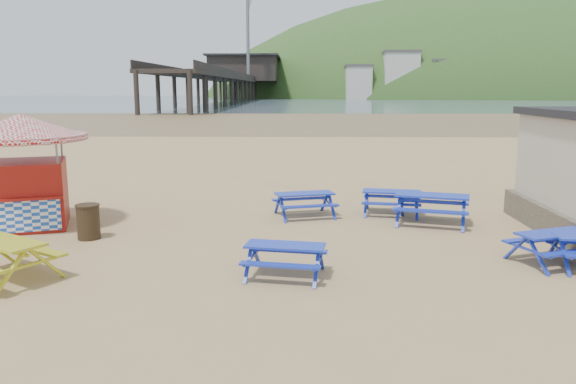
{
  "coord_description": "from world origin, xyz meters",
  "views": [
    {
      "loc": [
        0.63,
        -12.88,
        3.67
      ],
      "look_at": [
        0.36,
        1.5,
        1.0
      ],
      "focal_mm": 35.0,
      "sensor_mm": 36.0,
      "label": 1
    }
  ],
  "objects_px": {
    "picnic_table_blue_a": "(305,205)",
    "litter_bin": "(88,221)",
    "picnic_table_yellow": "(3,260)",
    "picnic_table_blue_b": "(431,209)",
    "ice_cream_kiosk": "(23,156)"
  },
  "relations": [
    {
      "from": "picnic_table_blue_a",
      "to": "litter_bin",
      "type": "height_order",
      "value": "litter_bin"
    },
    {
      "from": "picnic_table_yellow",
      "to": "litter_bin",
      "type": "height_order",
      "value": "litter_bin"
    },
    {
      "from": "picnic_table_blue_b",
      "to": "picnic_table_yellow",
      "type": "height_order",
      "value": "picnic_table_blue_b"
    },
    {
      "from": "picnic_table_yellow",
      "to": "picnic_table_blue_b",
      "type": "bearing_deg",
      "value": 58.61
    },
    {
      "from": "picnic_table_yellow",
      "to": "litter_bin",
      "type": "distance_m",
      "value": 3.09
    },
    {
      "from": "picnic_table_blue_b",
      "to": "litter_bin",
      "type": "xyz_separation_m",
      "value": [
        -8.81,
        -1.73,
        0.03
      ]
    },
    {
      "from": "picnic_table_yellow",
      "to": "ice_cream_kiosk",
      "type": "bearing_deg",
      "value": 141.45
    },
    {
      "from": "litter_bin",
      "to": "picnic_table_blue_a",
      "type": "bearing_deg",
      "value": 25.52
    },
    {
      "from": "picnic_table_blue_a",
      "to": "picnic_table_blue_b",
      "type": "height_order",
      "value": "picnic_table_blue_b"
    },
    {
      "from": "picnic_table_blue_a",
      "to": "picnic_table_blue_b",
      "type": "bearing_deg",
      "value": -28.62
    },
    {
      "from": "picnic_table_yellow",
      "to": "litter_bin",
      "type": "xyz_separation_m",
      "value": [
        0.53,
        3.05,
        0.04
      ]
    },
    {
      "from": "picnic_table_blue_a",
      "to": "litter_bin",
      "type": "distance_m",
      "value": 5.93
    },
    {
      "from": "ice_cream_kiosk",
      "to": "picnic_table_blue_b",
      "type": "bearing_deg",
      "value": -16.44
    },
    {
      "from": "picnic_table_blue_a",
      "to": "ice_cream_kiosk",
      "type": "relative_size",
      "value": 0.46
    },
    {
      "from": "picnic_table_blue_a",
      "to": "picnic_table_blue_b",
      "type": "relative_size",
      "value": 0.85
    }
  ]
}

